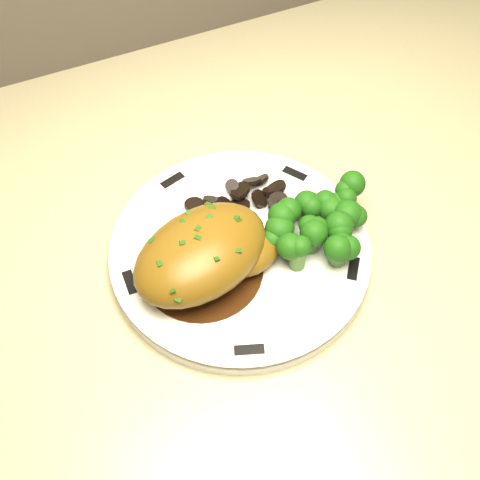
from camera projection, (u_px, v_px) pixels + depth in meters
name	position (u px, v px, depth m)	size (l,w,h in m)	color
counter	(465.00, 292.00, 1.05)	(2.02, 0.67, 0.99)	#4F2F24
plate	(240.00, 251.00, 0.57)	(0.24, 0.24, 0.02)	white
rim_accent_0	(295.00, 174.00, 0.62)	(0.03, 0.01, 0.00)	black
rim_accent_1	(172.00, 180.00, 0.61)	(0.03, 0.01, 0.00)	black
rim_accent_2	(130.00, 282.00, 0.54)	(0.03, 0.01, 0.00)	black
rim_accent_3	(249.00, 350.00, 0.50)	(0.03, 0.01, 0.00)	black
rim_accent_4	(353.00, 269.00, 0.55)	(0.03, 0.01, 0.00)	black
gravy_pool	(202.00, 269.00, 0.55)	(0.11, 0.11, 0.00)	black
chicken_breast	(207.00, 253.00, 0.53)	(0.15, 0.12, 0.05)	brown
mushroom_pile	(240.00, 208.00, 0.58)	(0.09, 0.06, 0.02)	black
broccoli_florets	(319.00, 223.00, 0.55)	(0.11, 0.08, 0.04)	#497732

